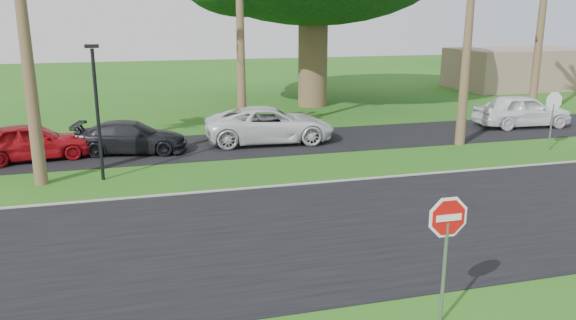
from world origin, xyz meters
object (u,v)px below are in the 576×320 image
at_px(stop_sign_far, 553,109).
at_px(car_minivan, 270,125).
at_px(stop_sign_near, 447,234).
at_px(car_pickup, 522,111).
at_px(car_red, 32,142).
at_px(car_dark, 132,138).

xyz_separation_m(stop_sign_far, car_minivan, (-11.01, 4.61, -0.98)).
bearing_deg(stop_sign_near, car_pickup, 48.87).
distance_m(stop_sign_far, car_pickup, 5.26).
height_order(car_minivan, car_pickup, car_pickup).
xyz_separation_m(car_minivan, car_pickup, (13.20, 0.07, 0.03)).
distance_m(car_red, car_dark, 3.76).
bearing_deg(car_red, car_pickup, -97.42).
distance_m(stop_sign_near, car_dark, 16.22).
distance_m(stop_sign_near, car_red, 17.69).
xyz_separation_m(car_red, car_minivan, (9.73, 0.56, 0.06)).
distance_m(stop_sign_near, stop_sign_far, 15.91).
bearing_deg(car_red, car_dark, -96.37).
xyz_separation_m(stop_sign_far, car_red, (-20.74, 4.05, -1.03)).
relative_size(stop_sign_near, stop_sign_far, 1.00).
bearing_deg(car_pickup, car_minivan, 94.01).
relative_size(car_minivan, car_pickup, 1.18).
bearing_deg(car_pickup, stop_sign_far, 158.60).
bearing_deg(car_red, stop_sign_near, -157.45).
height_order(stop_sign_near, car_minivan, stop_sign_near).
bearing_deg(car_pickup, car_red, 95.29).
bearing_deg(car_pickup, stop_sign_near, 142.57).
bearing_deg(car_red, stop_sign_far, -110.04).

